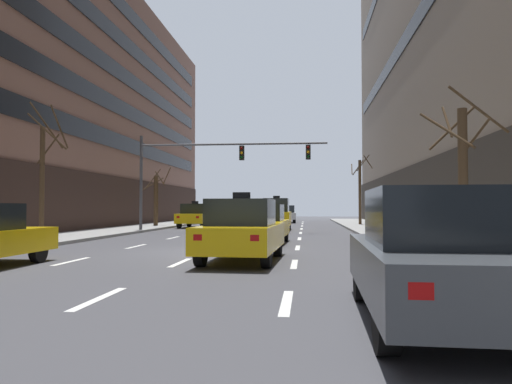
{
  "coord_description": "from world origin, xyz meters",
  "views": [
    {
      "loc": [
        3.32,
        -15.47,
        1.48
      ],
      "look_at": [
        0.16,
        14.88,
        2.43
      ],
      "focal_mm": 33.67,
      "sensor_mm": 36.0,
      "label": 1
    }
  ],
  "objects_px": {
    "street_tree_3": "(156,199)",
    "pedestrian_0": "(428,216)",
    "car_driving_1": "(249,215)",
    "street_tree_1": "(360,189)",
    "taxi_driving_5": "(195,216)",
    "traffic_signal_0": "(210,161)",
    "taxi_driving_4": "(242,231)",
    "taxi_driving_6": "(264,224)",
    "car_driving_2": "(286,214)",
    "car_parked_0": "(439,258)",
    "street_tree_0": "(463,175)",
    "taxi_driving_0": "(277,214)",
    "street_tree_2": "(43,175)"
  },
  "relations": [
    {
      "from": "street_tree_3",
      "to": "pedestrian_0",
      "type": "distance_m",
      "value": 20.58
    },
    {
      "from": "car_driving_1",
      "to": "street_tree_1",
      "type": "height_order",
      "value": "street_tree_1"
    },
    {
      "from": "street_tree_3",
      "to": "pedestrian_0",
      "type": "height_order",
      "value": "street_tree_3"
    },
    {
      "from": "street_tree_3",
      "to": "street_tree_1",
      "type": "bearing_deg",
      "value": 15.28
    },
    {
      "from": "taxi_driving_5",
      "to": "traffic_signal_0",
      "type": "height_order",
      "value": "traffic_signal_0"
    },
    {
      "from": "car_driving_1",
      "to": "pedestrian_0",
      "type": "bearing_deg",
      "value": -62.12
    },
    {
      "from": "taxi_driving_4",
      "to": "taxi_driving_6",
      "type": "height_order",
      "value": "taxi_driving_4"
    },
    {
      "from": "car_driving_1",
      "to": "street_tree_3",
      "type": "distance_m",
      "value": 8.4
    },
    {
      "from": "traffic_signal_0",
      "to": "street_tree_1",
      "type": "relative_size",
      "value": 2.03
    },
    {
      "from": "taxi_driving_5",
      "to": "street_tree_3",
      "type": "distance_m",
      "value": 3.16
    },
    {
      "from": "taxi_driving_6",
      "to": "street_tree_3",
      "type": "xyz_separation_m",
      "value": [
        -9.13,
        14.57,
        1.3
      ]
    },
    {
      "from": "car_driving_2",
      "to": "taxi_driving_4",
      "type": "xyz_separation_m",
      "value": [
        0.18,
        -32.42,
        0.03
      ]
    },
    {
      "from": "car_parked_0",
      "to": "street_tree_0",
      "type": "bearing_deg",
      "value": 70.35
    },
    {
      "from": "car_driving_2",
      "to": "traffic_signal_0",
      "type": "distance_m",
      "value": 18.47
    },
    {
      "from": "taxi_driving_0",
      "to": "taxi_driving_5",
      "type": "distance_m",
      "value": 6.93
    },
    {
      "from": "street_tree_3",
      "to": "traffic_signal_0",
      "type": "bearing_deg",
      "value": -50.05
    },
    {
      "from": "street_tree_1",
      "to": "street_tree_3",
      "type": "bearing_deg",
      "value": -164.72
    },
    {
      "from": "car_driving_2",
      "to": "taxi_driving_5",
      "type": "height_order",
      "value": "taxi_driving_5"
    },
    {
      "from": "car_parked_0",
      "to": "traffic_signal_0",
      "type": "height_order",
      "value": "traffic_signal_0"
    },
    {
      "from": "car_driving_2",
      "to": "taxi_driving_5",
      "type": "xyz_separation_m",
      "value": [
        -6.02,
        -11.44,
        0.04
      ]
    },
    {
      "from": "street_tree_0",
      "to": "pedestrian_0",
      "type": "height_order",
      "value": "street_tree_0"
    },
    {
      "from": "car_parked_0",
      "to": "street_tree_3",
      "type": "distance_m",
      "value": 30.3
    },
    {
      "from": "taxi_driving_6",
      "to": "taxi_driving_0",
      "type": "bearing_deg",
      "value": 90.84
    },
    {
      "from": "car_driving_2",
      "to": "street_tree_3",
      "type": "bearing_deg",
      "value": -127.74
    },
    {
      "from": "taxi_driving_4",
      "to": "taxi_driving_6",
      "type": "bearing_deg",
      "value": 89.84
    },
    {
      "from": "traffic_signal_0",
      "to": "street_tree_0",
      "type": "relative_size",
      "value": 2.52
    },
    {
      "from": "street_tree_3",
      "to": "car_driving_2",
      "type": "bearing_deg",
      "value": 52.26
    },
    {
      "from": "taxi_driving_4",
      "to": "taxi_driving_5",
      "type": "relative_size",
      "value": 1.0
    },
    {
      "from": "street_tree_2",
      "to": "pedestrian_0",
      "type": "height_order",
      "value": "street_tree_2"
    },
    {
      "from": "car_driving_2",
      "to": "taxi_driving_5",
      "type": "distance_m",
      "value": 12.93
    },
    {
      "from": "taxi_driving_5",
      "to": "car_parked_0",
      "type": "height_order",
      "value": "taxi_driving_5"
    },
    {
      "from": "taxi_driving_0",
      "to": "car_parked_0",
      "type": "bearing_deg",
      "value": -81.74
    },
    {
      "from": "car_driving_1",
      "to": "street_tree_2",
      "type": "bearing_deg",
      "value": -106.34
    },
    {
      "from": "car_parked_0",
      "to": "street_tree_3",
      "type": "bearing_deg",
      "value": 114.36
    },
    {
      "from": "car_driving_2",
      "to": "traffic_signal_0",
      "type": "bearing_deg",
      "value": -101.71
    },
    {
      "from": "taxi_driving_4",
      "to": "street_tree_1",
      "type": "xyz_separation_m",
      "value": [
        5.92,
        24.99,
        2.03
      ]
    },
    {
      "from": "taxi_driving_6",
      "to": "car_parked_0",
      "type": "bearing_deg",
      "value": -75.5
    },
    {
      "from": "traffic_signal_0",
      "to": "street_tree_0",
      "type": "height_order",
      "value": "traffic_signal_0"
    },
    {
      "from": "street_tree_2",
      "to": "taxi_driving_6",
      "type": "bearing_deg",
      "value": 3.66
    },
    {
      "from": "taxi_driving_0",
      "to": "street_tree_1",
      "type": "distance_m",
      "value": 9.73
    },
    {
      "from": "street_tree_1",
      "to": "car_driving_2",
      "type": "bearing_deg",
      "value": 129.4
    },
    {
      "from": "street_tree_0",
      "to": "street_tree_3",
      "type": "xyz_separation_m",
      "value": [
        -15.01,
        20.54,
        -0.26
      ]
    },
    {
      "from": "taxi_driving_5",
      "to": "street_tree_2",
      "type": "distance_m",
      "value": 15.62
    },
    {
      "from": "street_tree_0",
      "to": "pedestrian_0",
      "type": "bearing_deg",
      "value": 82.85
    },
    {
      "from": "car_parked_0",
      "to": "street_tree_0",
      "type": "distance_m",
      "value": 7.63
    },
    {
      "from": "pedestrian_0",
      "to": "taxi_driving_4",
      "type": "bearing_deg",
      "value": -130.83
    },
    {
      "from": "taxi_driving_0",
      "to": "taxi_driving_5",
      "type": "relative_size",
      "value": 0.91
    },
    {
      "from": "car_driving_1",
      "to": "pedestrian_0",
      "type": "height_order",
      "value": "pedestrian_0"
    },
    {
      "from": "street_tree_0",
      "to": "taxi_driving_0",
      "type": "bearing_deg",
      "value": 109.3
    },
    {
      "from": "taxi_driving_0",
      "to": "car_parked_0",
      "type": "distance_m",
      "value": 24.56
    }
  ]
}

